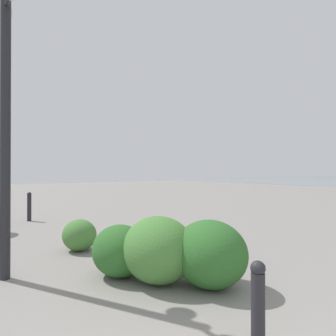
% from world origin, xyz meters
% --- Properties ---
extents(lamppost, '(0.98, 0.28, 4.10)m').
position_xyz_m(lamppost, '(4.54, 0.57, 2.72)').
color(lamppost, '#232328').
rests_on(lamppost, ground).
extents(bollard_near, '(0.13, 0.13, 0.76)m').
position_xyz_m(bollard_near, '(1.36, -0.96, 0.40)').
color(bollard_near, '#232328').
rests_on(bollard_near, ground).
extents(bollard_mid, '(0.13, 0.13, 0.87)m').
position_xyz_m(bollard_mid, '(9.63, -0.71, 0.46)').
color(bollard_mid, '#232328').
rests_on(bollard_mid, ground).
extents(shrub_low, '(1.04, 0.93, 0.88)m').
position_xyz_m(shrub_low, '(2.64, -1.59, 0.44)').
color(shrub_low, '#2D6628').
rests_on(shrub_low, ground).
extents(shrub_round, '(0.88, 0.79, 0.75)m').
position_xyz_m(shrub_round, '(3.69, -0.81, 0.37)').
color(shrub_round, '#2D6628').
rests_on(shrub_round, ground).
extents(shrub_wide, '(0.70, 0.63, 0.60)m').
position_xyz_m(shrub_wide, '(5.42, -0.80, 0.30)').
color(shrub_wide, '#477F38').
rests_on(shrub_wide, ground).
extents(shrub_tall, '(1.07, 0.96, 0.91)m').
position_xyz_m(shrub_tall, '(3.17, -1.13, 0.45)').
color(shrub_tall, '#477F38').
rests_on(shrub_tall, ground).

